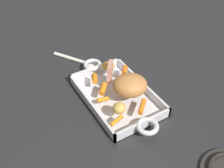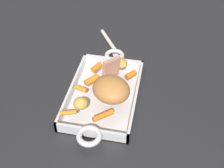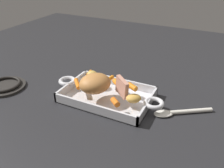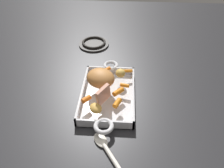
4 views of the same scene
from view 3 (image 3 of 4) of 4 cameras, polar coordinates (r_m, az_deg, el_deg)
ground_plane at (r=0.96m, az=-1.18°, el=-3.61°), size 2.39×2.39×0.00m
roasting_dish at (r=0.95m, az=-1.19°, el=-2.87°), size 0.47×0.24×0.04m
pork_roast at (r=0.91m, az=-4.21°, el=0.16°), size 0.16×0.17×0.07m
roast_slice_outer at (r=0.88m, az=2.48°, el=-0.77°), size 0.07×0.06×0.08m
baby_carrot_center_left at (r=0.96m, az=1.23°, el=0.21°), size 0.05×0.05×0.02m
baby_carrot_northeast at (r=0.84m, az=0.79°, el=-4.49°), size 0.05×0.04×0.02m
baby_carrot_short at (r=1.00m, az=-0.55°, el=1.34°), size 0.03×0.04×0.02m
baby_carrot_northwest at (r=1.06m, az=-5.68°, el=2.72°), size 0.03×0.06×0.02m
baby_carrot_southeast at (r=0.94m, az=5.03°, el=-0.70°), size 0.05×0.04×0.02m
baby_carrot_southwest at (r=0.97m, az=-8.59°, el=0.06°), size 0.06×0.06×0.02m
potato_golden_large at (r=1.01m, az=-4.93°, el=2.23°), size 0.06×0.06×0.04m
potato_near_roast at (r=0.86m, az=5.36°, el=-3.56°), size 0.07×0.07×0.03m
stove_burner_rear at (r=1.14m, az=-25.02°, el=-0.32°), size 0.18×0.18×0.02m
serving_spoon at (r=0.90m, az=15.85°, el=-6.76°), size 0.21×0.15×0.02m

